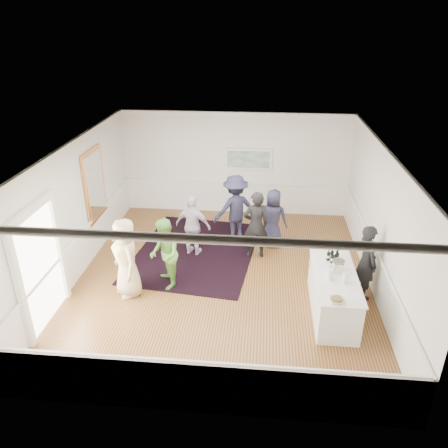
# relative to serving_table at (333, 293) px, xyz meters

# --- Properties ---
(floor) EXTENTS (8.00, 8.00, 0.00)m
(floor) POSITION_rel_serving_table_xyz_m (-2.44, 1.09, -0.47)
(floor) COLOR olive
(floor) RESTS_ON ground
(ceiling) EXTENTS (7.00, 8.00, 0.02)m
(ceiling) POSITION_rel_serving_table_xyz_m (-2.44, 1.09, 2.73)
(ceiling) COLOR white
(ceiling) RESTS_ON wall_back
(wall_left) EXTENTS (0.02, 8.00, 3.20)m
(wall_left) POSITION_rel_serving_table_xyz_m (-5.94, 1.09, 1.13)
(wall_left) COLOR white
(wall_left) RESTS_ON floor
(wall_right) EXTENTS (0.02, 8.00, 3.20)m
(wall_right) POSITION_rel_serving_table_xyz_m (1.06, 1.09, 1.13)
(wall_right) COLOR white
(wall_right) RESTS_ON floor
(wall_back) EXTENTS (7.00, 0.02, 3.20)m
(wall_back) POSITION_rel_serving_table_xyz_m (-2.44, 5.09, 1.13)
(wall_back) COLOR white
(wall_back) RESTS_ON floor
(wall_front) EXTENTS (7.00, 0.02, 3.20)m
(wall_front) POSITION_rel_serving_table_xyz_m (-2.44, -2.91, 1.13)
(wall_front) COLOR white
(wall_front) RESTS_ON floor
(wainscoting) EXTENTS (7.00, 8.00, 1.00)m
(wainscoting) POSITION_rel_serving_table_xyz_m (-2.44, 1.09, 0.03)
(wainscoting) COLOR white
(wainscoting) RESTS_ON floor
(mirror) EXTENTS (0.05, 1.25, 1.85)m
(mirror) POSITION_rel_serving_table_xyz_m (-5.89, 2.39, 1.33)
(mirror) COLOR #F79748
(mirror) RESTS_ON wall_left
(doorway) EXTENTS (0.10, 1.78, 2.56)m
(doorway) POSITION_rel_serving_table_xyz_m (-5.89, -0.81, 0.95)
(doorway) COLOR white
(doorway) RESTS_ON wall_left
(landscape_painting) EXTENTS (1.44, 0.06, 0.66)m
(landscape_painting) POSITION_rel_serving_table_xyz_m (-2.04, 5.03, 1.31)
(landscape_painting) COLOR white
(landscape_painting) RESTS_ON wall_back
(area_rug) EXTENTS (3.45, 4.28, 0.02)m
(area_rug) POSITION_rel_serving_table_xyz_m (-3.29, 2.30, -0.46)
(area_rug) COLOR black
(area_rug) RESTS_ON floor
(serving_table) EXTENTS (0.88, 2.31, 0.93)m
(serving_table) POSITION_rel_serving_table_xyz_m (0.00, 0.00, 0.00)
(serving_table) COLOR white
(serving_table) RESTS_ON floor
(bartender) EXTENTS (0.61, 0.74, 1.75)m
(bartender) POSITION_rel_serving_table_xyz_m (0.76, 0.66, 0.40)
(bartender) COLOR black
(bartender) RESTS_ON floor
(guest_tan) EXTENTS (1.01, 1.08, 1.85)m
(guest_tan) POSITION_rel_serving_table_xyz_m (-4.51, 0.25, 0.46)
(guest_tan) COLOR tan
(guest_tan) RESTS_ON floor
(guest_green) EXTENTS (0.89, 1.00, 1.69)m
(guest_green) POSITION_rel_serving_table_xyz_m (-3.73, 0.64, 0.38)
(guest_green) COLOR #6CB94A
(guest_green) RESTS_ON floor
(guest_lilac) EXTENTS (1.03, 0.62, 1.64)m
(guest_lilac) POSITION_rel_serving_table_xyz_m (-3.33, 2.22, 0.35)
(guest_lilac) COLOR silver
(guest_lilac) RESTS_ON floor
(guest_dark_a) EXTENTS (1.43, 1.20, 1.91)m
(guest_dark_a) POSITION_rel_serving_table_xyz_m (-2.30, 3.11, 0.49)
(guest_dark_a) COLOR #222238
(guest_dark_a) RESTS_ON floor
(guest_dark_b) EXTENTS (0.74, 0.58, 1.81)m
(guest_dark_b) POSITION_rel_serving_table_xyz_m (-1.71, 2.24, 0.44)
(guest_dark_b) COLOR black
(guest_dark_b) RESTS_ON floor
(guest_navy) EXTENTS (0.88, 0.67, 1.63)m
(guest_navy) POSITION_rel_serving_table_xyz_m (-1.27, 2.88, 0.34)
(guest_navy) COLOR #222238
(guest_navy) RESTS_ON floor
(wine_bottles) EXTENTS (0.26, 0.23, 0.31)m
(wine_bottles) POSITION_rel_serving_table_xyz_m (0.01, 0.52, 0.62)
(wine_bottles) COLOR black
(wine_bottles) RESTS_ON serving_table
(juice_pitchers) EXTENTS (0.40, 0.42, 0.24)m
(juice_pitchers) POSITION_rel_serving_table_xyz_m (-0.05, -0.18, 0.58)
(juice_pitchers) COLOR #6BAC3D
(juice_pitchers) RESTS_ON serving_table
(ice_bucket) EXTENTS (0.26, 0.26, 0.25)m
(ice_bucket) POSITION_rel_serving_table_xyz_m (0.06, 0.13, 0.58)
(ice_bucket) COLOR silver
(ice_bucket) RESTS_ON serving_table
(nut_bowl) EXTENTS (0.28, 0.28, 0.07)m
(nut_bowl) POSITION_rel_serving_table_xyz_m (-0.11, -0.96, 0.50)
(nut_bowl) COLOR white
(nut_bowl) RESTS_ON serving_table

